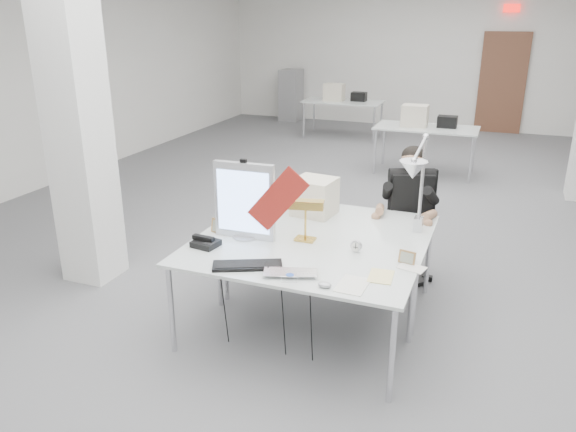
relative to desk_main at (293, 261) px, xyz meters
name	(u,v)px	position (x,y,z in m)	size (l,w,h in m)	color
room_shell	(381,88)	(0.04, 2.63, 0.95)	(10.04, 14.04, 3.24)	#5A5B5D
desk_main	(293,261)	(0.00, 0.00, 0.00)	(1.80, 0.90, 0.03)	silver
desk_second	(329,221)	(0.00, 0.90, 0.00)	(1.80, 0.90, 0.03)	silver
bg_desk_a	(427,128)	(0.20, 5.50, 0.00)	(1.60, 0.80, 0.03)	silver
bg_desk_b	(343,102)	(-1.80, 7.70, 0.00)	(1.60, 0.80, 0.03)	silver
filing_cabinet	(291,95)	(-3.50, 9.15, -0.14)	(0.45, 0.55, 1.20)	gray
office_chair	(408,231)	(0.60, 1.54, -0.24)	(0.49, 0.49, 1.00)	black
seated_person	(410,193)	(0.60, 1.49, 0.16)	(0.52, 0.65, 0.98)	black
monitor	(244,201)	(-0.51, 0.26, 0.33)	(0.51, 0.05, 0.63)	silver
pennant	(278,199)	(-0.21, 0.23, 0.39)	(0.52, 0.01, 0.22)	maroon
keyboard	(247,265)	(-0.26, -0.25, 0.02)	(0.50, 0.17, 0.02)	black
laptop	(290,277)	(0.09, -0.31, 0.03)	(0.37, 0.24, 0.03)	silver
mouse	(325,285)	(0.35, -0.35, 0.03)	(0.10, 0.06, 0.04)	#A4A3A8
bankers_lamp	(305,221)	(-0.04, 0.38, 0.17)	(0.28, 0.11, 0.32)	gold
desk_phone	(206,243)	(-0.73, -0.02, 0.04)	(0.19, 0.17, 0.05)	black
picture_frame_left	(219,226)	(-0.76, 0.27, 0.07)	(0.15, 0.01, 0.12)	tan
picture_frame_right	(407,257)	(0.80, 0.23, 0.06)	(0.13, 0.01, 0.10)	#A97A49
desk_clock	(356,246)	(0.40, 0.30, 0.06)	(0.09, 0.09, 0.03)	#B4B3B8
paper_stack_a	(353,285)	(0.52, -0.25, 0.02)	(0.19, 0.27, 0.01)	white
paper_stack_b	(381,276)	(0.67, -0.06, 0.02)	(0.16, 0.23, 0.01)	#F9E795
paper_stack_c	(412,268)	(0.85, 0.16, 0.02)	(0.19, 0.13, 0.01)	silver
beige_monitor	(315,197)	(-0.17, 1.00, 0.18)	(0.35, 0.33, 0.33)	beige
architect_lamp	(418,182)	(0.77, 0.67, 0.51)	(0.26, 0.77, 0.99)	silver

